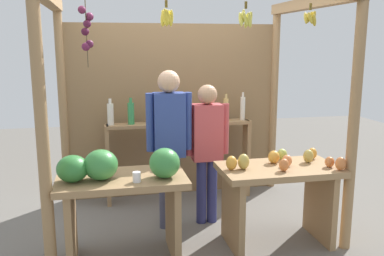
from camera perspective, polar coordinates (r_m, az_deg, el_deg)
name	(u,v)px	position (r m, az deg, el deg)	size (l,w,h in m)	color
ground_plane	(189,221)	(4.84, -0.47, -12.46)	(12.00, 12.00, 0.00)	slate
market_stall	(181,91)	(4.88, -1.54, 5.11)	(2.86, 1.97, 2.45)	#99754C
fruit_counter_left	(119,188)	(3.83, -9.82, -8.05)	(1.15, 0.64, 1.06)	#99754C
fruit_counter_right	(279,187)	(4.23, 11.70, -7.80)	(1.15, 0.64, 0.94)	#99754C
bottle_shelf_unit	(178,137)	(5.25, -1.86, -1.26)	(1.83, 0.22, 1.36)	#99754C
vendor_man	(169,135)	(4.38, -3.10, -0.93)	(0.48, 0.23, 1.69)	#48495F
vendor_woman	(207,142)	(4.53, 2.06, -1.94)	(0.48, 0.21, 1.54)	navy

